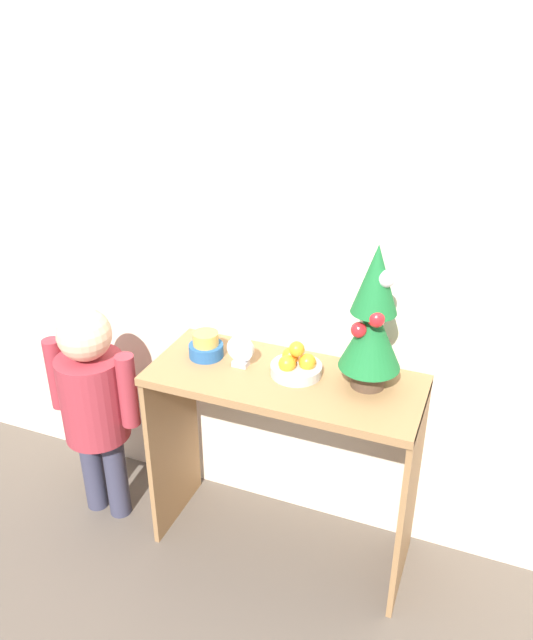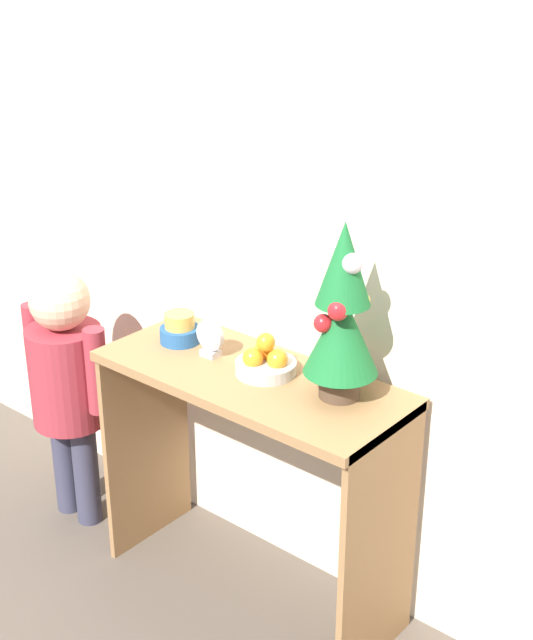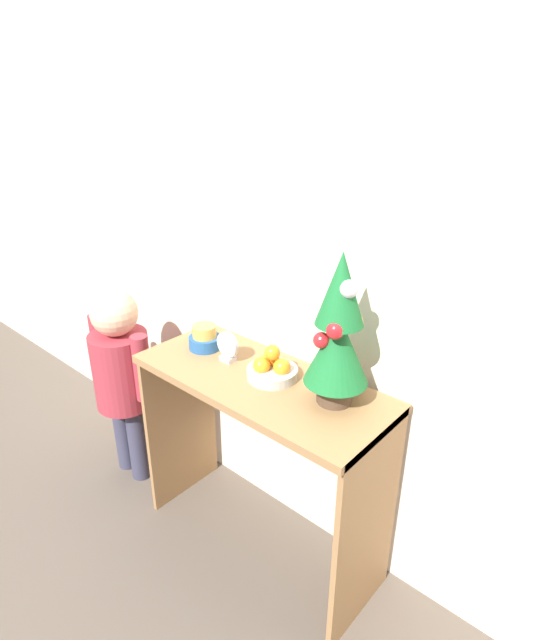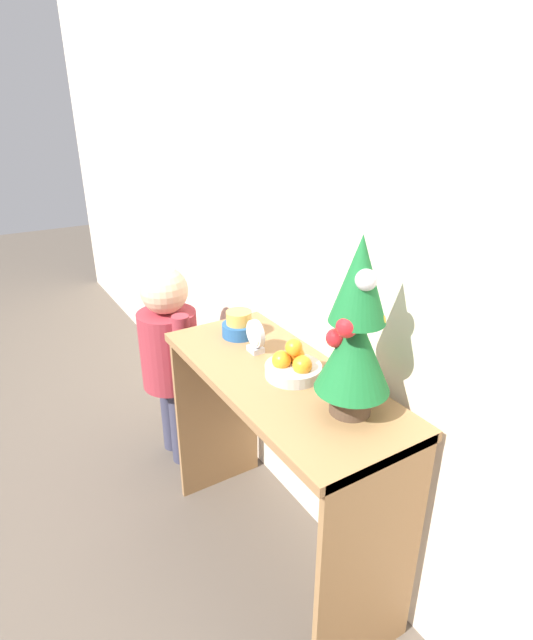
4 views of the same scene
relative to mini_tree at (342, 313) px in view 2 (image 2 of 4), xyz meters
name	(u,v)px [view 2 (image 2 of 4)]	position (x,y,z in m)	size (l,w,h in m)	color
ground_plane	(210,622)	(-0.28, -0.25, -1.03)	(12.00, 12.00, 0.00)	brown
back_wall	(305,197)	(-0.28, 0.19, 0.22)	(7.00, 0.05, 2.50)	beige
console_table	(251,434)	(-0.28, -0.05, -0.45)	(0.95, 0.40, 0.78)	olive
mini_tree	(342,313)	(0.00, 0.00, 0.00)	(0.20, 0.20, 0.50)	#4C3828
fruit_bowl	(266,362)	(-0.25, -0.02, -0.21)	(0.18, 0.18, 0.13)	#B7B2A8
singing_bowl	(180,330)	(-0.59, -0.02, -0.21)	(0.13, 0.13, 0.10)	#235189
desk_clock	(210,339)	(-0.45, -0.04, -0.19)	(0.10, 0.04, 0.12)	#B2B2B7
child_figure	(67,374)	(-1.03, -0.14, -0.46)	(0.40, 0.26, 0.94)	#38384C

